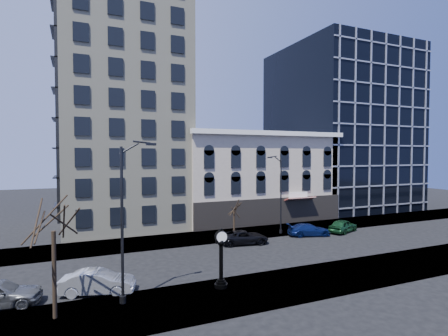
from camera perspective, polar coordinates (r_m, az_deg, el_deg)
name	(u,v)px	position (r m, az deg, el deg)	size (l,w,h in m)	color
ground	(221,258)	(32.60, -0.46, -14.50)	(160.00, 160.00, 0.00)	black
sidewalk_far	(193,238)	(39.83, -5.02, -11.33)	(160.00, 6.00, 0.12)	#99988B
sidewalk_near	(266,289)	(25.79, 6.86, -18.95)	(160.00, 6.00, 0.12)	#99988B
cream_tower	(122,79)	(49.07, -16.26, 13.80)	(15.90, 15.40, 42.50)	#BFBA9A
victorian_row	(255,178)	(50.88, 5.05, -1.63)	(22.60, 11.19, 12.50)	#BEB09D
glass_office	(340,129)	(66.62, 18.35, 6.05)	(20.00, 20.15, 28.00)	black
street_clock	(221,261)	(25.07, -0.48, -14.88)	(0.94, 0.94, 4.15)	black
street_lamp_near	(134,178)	(22.55, -14.53, -1.59)	(2.66, 0.68, 10.30)	black
street_lamp_far	(277,174)	(40.85, 8.66, -0.98)	(2.35, 0.88, 9.28)	black
bare_tree_near	(53,212)	(21.84, -26.13, -6.46)	(4.65, 4.65, 7.98)	#302418
bare_tree_far	(234,206)	(40.14, 1.66, -6.21)	(2.62, 2.62, 4.50)	#302418
car_near_b	(98,282)	(26.08, -19.90, -17.10)	(1.69, 4.85, 1.60)	#A5A8AD
car_far_a	(244,237)	(37.33, 3.29, -11.22)	(2.36, 5.12, 1.42)	black
car_far_b	(309,230)	(42.03, 13.68, -9.76)	(1.98, 4.87, 1.41)	#0C194C
car_far_c	(343,226)	(45.02, 18.85, -8.92)	(1.86, 4.62, 1.57)	#143F1E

